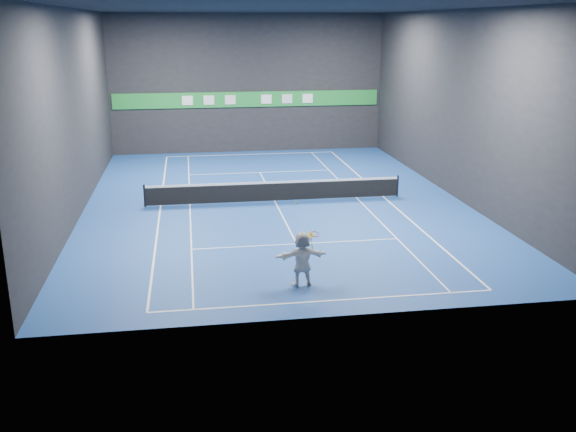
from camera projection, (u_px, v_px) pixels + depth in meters
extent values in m
plane|color=navy|center=(275.00, 201.00, 31.29)|extent=(26.00, 26.00, 0.00)
plane|color=black|center=(274.00, 8.00, 28.70)|extent=(26.00, 26.00, 0.00)
cube|color=black|center=(248.00, 84.00, 42.29)|extent=(18.00, 0.10, 9.00)
cube|color=black|center=(337.00, 168.00, 17.69)|extent=(18.00, 0.10, 9.00)
cube|color=black|center=(75.00, 113.00, 28.66)|extent=(0.10, 26.00, 9.00)
cube|color=black|center=(457.00, 105.00, 31.32)|extent=(0.10, 26.00, 9.00)
cube|color=white|center=(326.00, 301.00, 20.04)|extent=(10.98, 0.08, 0.01)
cube|color=white|center=(251.00, 154.00, 42.54)|extent=(10.98, 0.08, 0.01)
cube|color=white|center=(161.00, 206.00, 30.48)|extent=(0.08, 23.78, 0.01)
cube|color=white|center=(383.00, 197.00, 32.10)|extent=(0.08, 23.78, 0.01)
cube|color=white|center=(190.00, 205.00, 30.68)|extent=(0.06, 23.78, 0.01)
cube|color=white|center=(357.00, 198.00, 31.89)|extent=(0.06, 23.78, 0.01)
cube|color=white|center=(297.00, 244.00, 25.23)|extent=(8.23, 0.06, 0.01)
cube|color=white|center=(260.00, 172.00, 37.34)|extent=(8.23, 0.06, 0.01)
cube|color=white|center=(275.00, 201.00, 31.29)|extent=(0.06, 12.80, 0.01)
imported|color=silver|center=(302.00, 259.00, 21.00)|extent=(1.75, 0.67, 1.85)
sphere|color=#DEF929|center=(297.00, 203.00, 20.65)|extent=(0.07, 0.07, 0.07)
cylinder|color=black|center=(145.00, 196.00, 30.22)|extent=(0.10, 0.10, 1.07)
cylinder|color=black|center=(397.00, 186.00, 32.05)|extent=(0.10, 0.10, 1.07)
cube|color=black|center=(275.00, 192.00, 31.15)|extent=(12.40, 0.03, 0.86)
cube|color=white|center=(275.00, 182.00, 31.01)|extent=(12.40, 0.04, 0.10)
cube|color=#1E8D33|center=(248.00, 99.00, 42.52)|extent=(17.64, 0.06, 1.00)
cube|color=white|center=(187.00, 101.00, 41.88)|extent=(0.70, 0.04, 0.60)
cube|color=white|center=(209.00, 100.00, 42.08)|extent=(0.70, 0.04, 0.60)
cube|color=silver|center=(230.00, 100.00, 42.29)|extent=(0.70, 0.04, 0.60)
cube|color=white|center=(266.00, 99.00, 42.64)|extent=(0.70, 0.04, 0.60)
cube|color=silver|center=(287.00, 99.00, 42.85)|extent=(0.70, 0.04, 0.60)
cube|color=white|center=(308.00, 98.00, 43.06)|extent=(0.70, 0.04, 0.60)
torus|color=red|center=(315.00, 234.00, 20.88)|extent=(0.43, 0.41, 0.16)
cylinder|color=#CCD34A|center=(311.00, 235.00, 20.87)|extent=(0.37, 0.32, 0.19)
cylinder|color=red|center=(311.00, 240.00, 20.92)|extent=(0.06, 0.15, 0.16)
cylinder|color=yellow|center=(312.00, 246.00, 20.96)|extent=(0.10, 0.17, 0.25)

